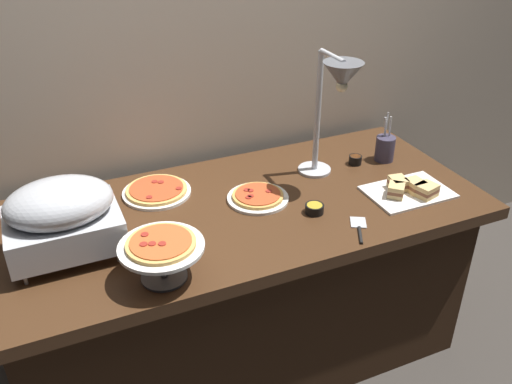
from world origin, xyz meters
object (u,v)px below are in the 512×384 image
(heat_lamp, at_px, (337,88))
(sauce_cup_near, at_px, (314,208))
(sauce_cup_far, at_px, (355,160))
(chafing_dish, at_px, (62,215))
(pizza_plate_center, at_px, (157,191))
(sandwich_platter, at_px, (409,190))
(serving_spatula, at_px, (359,228))
(pizza_plate_raised_stand, at_px, (161,249))
(utensil_holder, at_px, (385,148))
(pizza_plate_front, at_px, (258,197))

(heat_lamp, height_order, sauce_cup_near, heat_lamp)
(sauce_cup_far, bearing_deg, chafing_dish, -172.07)
(pizza_plate_center, bearing_deg, sandwich_platter, -24.02)
(sauce_cup_near, height_order, serving_spatula, sauce_cup_near)
(pizza_plate_raised_stand, relative_size, serving_spatula, 1.61)
(serving_spatula, bearing_deg, sauce_cup_near, 119.99)
(heat_lamp, xyz_separation_m, sauce_cup_far, (0.19, 0.12, -0.39))
(pizza_plate_raised_stand, relative_size, utensil_holder, 1.24)
(sauce_cup_far, bearing_deg, serving_spatula, -120.89)
(pizza_plate_front, distance_m, pizza_plate_raised_stand, 0.57)
(sandwich_platter, xyz_separation_m, sauce_cup_near, (-0.41, 0.03, -0.00))
(sandwich_platter, bearing_deg, utensil_holder, 73.32)
(pizza_plate_raised_stand, height_order, sauce_cup_far, pizza_plate_raised_stand)
(sandwich_platter, bearing_deg, pizza_plate_front, 160.14)
(heat_lamp, height_order, serving_spatula, heat_lamp)
(heat_lamp, distance_m, pizza_plate_raised_stand, 0.89)
(chafing_dish, bearing_deg, pizza_plate_raised_stand, -44.54)
(sauce_cup_near, bearing_deg, pizza_plate_front, 132.03)
(utensil_holder, bearing_deg, pizza_plate_center, 173.51)
(pizza_plate_front, xyz_separation_m, sandwich_platter, (0.56, -0.20, 0.01))
(pizza_plate_center, xyz_separation_m, pizza_plate_raised_stand, (-0.11, -0.52, 0.10))
(pizza_plate_front, xyz_separation_m, sauce_cup_far, (0.51, 0.11, 0.01))
(sandwich_platter, xyz_separation_m, utensil_holder, (0.09, 0.29, 0.04))
(sauce_cup_far, distance_m, serving_spatula, 0.52)
(sauce_cup_near, distance_m, utensil_holder, 0.56)
(chafing_dish, distance_m, utensil_holder, 1.39)
(pizza_plate_center, bearing_deg, chafing_dish, -144.17)
(pizza_plate_center, xyz_separation_m, sauce_cup_far, (0.86, -0.10, 0.01))
(sandwich_platter, bearing_deg, chafing_dish, 173.86)
(pizza_plate_front, bearing_deg, utensil_holder, 7.82)
(serving_spatula, bearing_deg, chafing_dish, 164.48)
(sauce_cup_far, bearing_deg, pizza_plate_raised_stand, -156.49)
(sauce_cup_near, bearing_deg, utensil_holder, 27.82)
(sandwich_platter, relative_size, utensil_holder, 1.52)
(chafing_dish, bearing_deg, sandwich_platter, -6.14)
(heat_lamp, bearing_deg, sandwich_platter, -38.48)
(heat_lamp, relative_size, serving_spatula, 3.19)
(pizza_plate_front, distance_m, serving_spatula, 0.42)
(serving_spatula, bearing_deg, sandwich_platter, 22.64)
(pizza_plate_raised_stand, relative_size, sandwich_platter, 0.81)
(pizza_plate_center, distance_m, sauce_cup_near, 0.63)
(sauce_cup_near, height_order, sauce_cup_far, sauce_cup_far)
(chafing_dish, relative_size, heat_lamp, 0.68)
(chafing_dish, relative_size, pizza_plate_front, 1.49)
(pizza_plate_center, distance_m, sauce_cup_far, 0.87)
(chafing_dish, bearing_deg, heat_lamp, 3.12)
(sauce_cup_far, bearing_deg, pizza_plate_center, 173.61)
(pizza_plate_center, distance_m, pizza_plate_raised_stand, 0.54)
(sandwich_platter, bearing_deg, pizza_plate_raised_stand, -173.63)
(pizza_plate_front, height_order, utensil_holder, utensil_holder)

